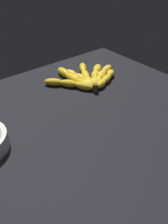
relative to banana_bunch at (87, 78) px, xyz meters
The scene contains 2 objects.
ground_plane 25.09cm from the banana_bunch, 40.76° to the left, with size 98.69×78.38×4.42cm, color black.
banana_bunch is the anchor object (origin of this frame).
Camera 1 is at (26.58, 38.50, 40.07)cm, focal length 31.91 mm.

